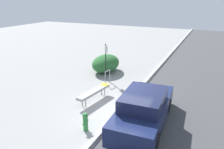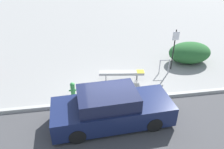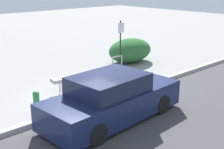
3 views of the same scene
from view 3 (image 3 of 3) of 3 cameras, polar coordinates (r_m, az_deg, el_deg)
name	(u,v)px [view 3 (image 3 of 3)]	position (r m, az deg, el deg)	size (l,w,h in m)	color
ground_plane	(95,104)	(10.64, -3.10, -5.47)	(60.00, 60.00, 0.00)	gray
curb	(95,103)	(10.62, -3.11, -5.14)	(60.00, 0.20, 0.13)	#A8A8A3
bench	(80,76)	(12.05, -5.94, -0.35)	(2.28, 0.70, 0.57)	#515156
bike_rack	(117,63)	(13.86, 0.96, 2.11)	(0.55, 0.12, 0.83)	#99999E
sign_post	(121,41)	(14.33, 1.57, 6.22)	(0.36, 0.08, 2.30)	black
fire_hydrant	(36,102)	(10.04, -13.65, -4.86)	(0.36, 0.22, 0.77)	#338C3F
shrub_hedge	(130,50)	(15.93, 3.32, 4.42)	(2.48, 1.72, 1.20)	#28602D
parked_car_near	(112,99)	(9.28, 0.03, -4.55)	(4.61, 1.95, 1.43)	black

